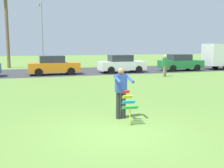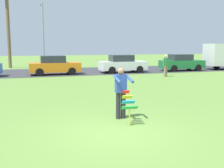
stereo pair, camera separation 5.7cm
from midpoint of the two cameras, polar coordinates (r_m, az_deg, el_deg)
name	(u,v)px [view 2 (the right image)]	position (r m, az deg, el deg)	size (l,w,h in m)	color
ground_plane	(116,133)	(7.91, 1.07, -10.13)	(120.00, 120.00, 0.00)	olive
road_strip	(54,72)	(25.93, -11.93, 2.48)	(120.00, 8.00, 0.01)	#38383D
person_kite_flyer	(121,91)	(9.16, 2.07, -1.48)	(0.54, 0.66, 1.73)	#26262B
kite_held	(128,103)	(8.58, 3.62, -3.97)	(0.52, 0.66, 1.04)	red
parked_car_orange	(54,66)	(23.47, -11.87, 3.79)	(4.22, 1.87, 1.60)	orange
parked_car_white	(123,64)	(24.78, 2.28, 4.18)	(4.22, 1.88, 1.60)	white
parked_car_green	(182,63)	(27.41, 14.38, 4.31)	(4.22, 1.87, 1.60)	#1E7238
streetlight_pole	(43,31)	(30.91, -14.16, 10.71)	(0.24, 1.65, 7.00)	#9E9EA3
person_walker_near	(166,65)	(21.85, 11.24, 3.92)	(0.54, 0.32, 1.73)	gray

